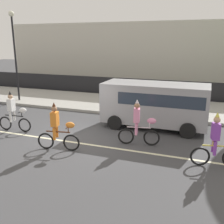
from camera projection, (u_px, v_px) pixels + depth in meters
The scene contains 11 objects.
ground_plane at pixel (78, 138), 11.54m from camera, with size 80.00×80.00×0.00m, color #424244.
road_centre_line at pixel (72, 142), 11.09m from camera, with size 36.00×0.14×0.01m, color beige.
sidewalk_curb at pixel (123, 104), 17.40m from camera, with size 60.00×5.00×0.15m, color #9E9B93.
fence_line at pixel (135, 88), 19.86m from camera, with size 40.00×0.08×1.40m, color black.
building_backdrop at pixel (151, 53), 27.28m from camera, with size 28.00×8.00×5.82m, color beige.
parade_cyclist_zebra at pixel (14, 114), 12.26m from camera, with size 1.72×0.50×1.92m.
parade_cyclist_orange at pixel (58, 130), 10.09m from camera, with size 1.70×0.54×1.92m.
parade_cyclist_pink at pixel (139, 125), 10.60m from camera, with size 1.70×0.54×1.92m.
parade_cyclist_purple at pixel (218, 143), 8.73m from camera, with size 1.70×0.55×1.92m.
parked_van_grey at pixel (156, 102), 12.67m from camera, with size 5.00×2.22×2.18m.
street_lamp_post at pixel (14, 43), 17.33m from camera, with size 0.36×0.36×5.86m.
Camera 1 is at (5.18, -9.63, 4.15)m, focal length 42.00 mm.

